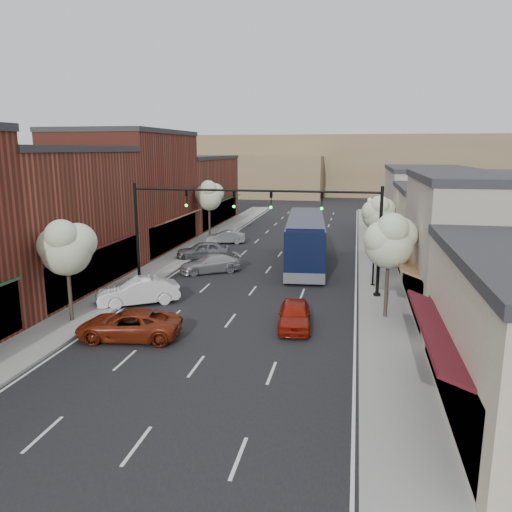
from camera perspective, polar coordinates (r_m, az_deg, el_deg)
The scene contains 28 objects.
ground at distance 25.69m, azimuth -4.06°, elevation -8.84°, with size 160.00×160.00×0.00m, color black.
sidewalk_left at distance 45.12m, azimuth -8.14°, elevation 0.34°, with size 2.80×73.00×0.15m, color gray.
sidewalk_right at distance 42.64m, azimuth 13.68°, elevation -0.57°, with size 2.80×73.00×0.15m, color gray.
curb_left at distance 44.67m, azimuth -6.45°, elevation 0.27°, with size 0.25×73.00×0.17m, color gray.
curb_right at distance 42.60m, azimuth 11.80°, elevation -0.49°, with size 0.25×73.00×0.17m, color gray.
bldg_left_midnear at distance 36.01m, azimuth -23.92°, elevation 3.86°, with size 10.14×14.10×9.40m.
bldg_left_midfar at distance 47.98m, azimuth -14.38°, elevation 7.22°, with size 10.14×14.10×10.90m.
bldg_left_far at distance 62.83m, azimuth -7.98°, elevation 7.40°, with size 10.14×18.10×8.40m.
bldg_right_midnear at distance 30.46m, azimuth 24.93°, elevation 1.02°, with size 9.14×12.10×7.90m.
bldg_right_midfar at distance 42.17m, azimuth 21.13°, elevation 3.10°, with size 9.14×12.10×6.40m.
bldg_right_far at distance 55.86m, azimuth 18.84°, elevation 5.79°, with size 9.14×16.10×7.40m.
hill_far at distance 113.34m, azimuth 8.21°, elevation 10.36°, with size 120.00×30.00×12.00m, color #7A6647.
hill_near at distance 106.02m, azimuth -6.00°, elevation 9.22°, with size 50.00×20.00×8.00m, color #7A6647.
signal_mast_right at distance 31.45m, azimuth 9.70°, elevation 3.61°, with size 8.22×0.46×7.00m.
signal_mast_left at distance 33.69m, azimuth -9.82°, elevation 4.16°, with size 8.22×0.46×7.00m.
tree_right_near at distance 27.53m, azimuth 15.09°, elevation 1.81°, with size 2.85×2.65×5.95m.
tree_right_far at distance 43.41m, azimuth 13.80°, elevation 4.90°, with size 2.85×2.65×5.43m.
tree_left_near at distance 27.80m, azimuth -20.86°, elevation 1.05°, with size 2.85×2.65×5.69m.
tree_left_far at distance 51.42m, azimuth -5.37°, elevation 6.95°, with size 2.85×2.65×6.13m.
lamp_post_near at distance 34.20m, azimuth 13.39°, elevation 1.38°, with size 0.44×0.44×4.44m.
lamp_post_far at distance 51.50m, azimuth 12.80°, elevation 4.92°, with size 0.44×0.44×4.44m.
coach_bus at distance 39.95m, azimuth 5.67°, elevation 1.79°, with size 4.03×13.23×3.98m.
red_hatchback at distance 26.32m, azimuth 4.43°, elevation -6.69°, with size 1.67×4.14×1.41m, color maroon.
parked_car_a at distance 25.53m, azimuth -14.33°, elevation -7.63°, with size 2.36×5.12×1.42m, color maroon.
parked_car_b at distance 30.92m, azimuth -13.35°, elevation -3.94°, with size 1.70×4.86×1.60m, color white.
parked_car_c at distance 37.96m, azimuth -5.27°, elevation -0.88°, with size 1.91×4.70×1.36m, color #A3A4A9.
parked_car_d at distance 42.71m, azimuth -6.10°, elevation 0.66°, with size 1.78×4.43×1.51m, color slate.
parked_car_e at distance 49.70m, azimuth -3.49°, elevation 2.18°, with size 1.34×3.85×1.27m, color gray.
Camera 1 is at (6.47, -23.11, 9.16)m, focal length 35.00 mm.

